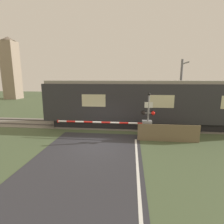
{
  "coord_description": "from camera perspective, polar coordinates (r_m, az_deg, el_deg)",
  "views": [
    {
      "loc": [
        2.11,
        -9.9,
        3.93
      ],
      "look_at": [
        0.81,
        1.8,
        1.65
      ],
      "focal_mm": 28.0,
      "sensor_mm": 36.0,
      "label": 1
    }
  ],
  "objects": [
    {
      "name": "ground_plane",
      "position": [
        10.86,
        -5.39,
        -10.29
      ],
      "size": [
        80.0,
        80.0,
        0.0
      ],
      "primitive_type": "plane",
      "color": "#475638"
    },
    {
      "name": "track_bed",
      "position": [
        14.95,
        -2.0,
        -4.17
      ],
      "size": [
        36.0,
        3.2,
        0.13
      ],
      "color": "slate",
      "rests_on": "ground_plane"
    },
    {
      "name": "train",
      "position": [
        14.58,
        14.84,
        2.69
      ],
      "size": [
        18.17,
        2.82,
        3.75
      ],
      "color": "black",
      "rests_on": "ground_plane"
    },
    {
      "name": "crossing_barrier",
      "position": [
        11.57,
        8.6,
        -5.33
      ],
      "size": [
        6.36,
        0.44,
        1.25
      ],
      "color": "gray",
      "rests_on": "ground_plane"
    },
    {
      "name": "signal_post",
      "position": [
        11.23,
        11.77,
        -0.48
      ],
      "size": [
        0.89,
        0.26,
        3.05
      ],
      "color": "gray",
      "rests_on": "ground_plane"
    },
    {
      "name": "catenary_pole",
      "position": [
        16.83,
        21.44,
        6.8
      ],
      "size": [
        0.2,
        1.9,
        5.56
      ],
      "color": "slate",
      "rests_on": "ground_plane"
    },
    {
      "name": "distant_building",
      "position": [
        39.02,
        -30.11,
        12.28
      ],
      "size": [
        2.73,
        2.73,
        11.44
      ],
      "color": "gray",
      "rests_on": "ground_plane"
    },
    {
      "name": "roadside_fence",
      "position": [
        11.55,
        17.87,
        -6.58
      ],
      "size": [
        3.8,
        0.06,
        1.1
      ],
      "color": "#726047",
      "rests_on": "ground_plane"
    }
  ]
}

